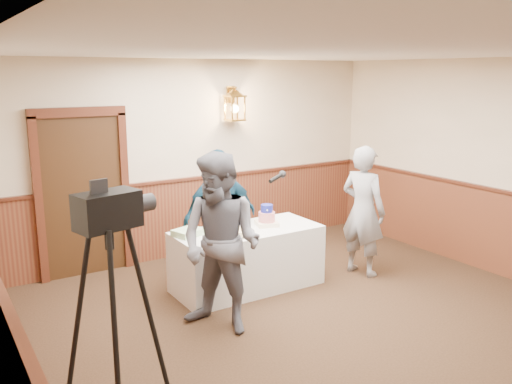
{
  "coord_description": "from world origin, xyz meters",
  "views": [
    {
      "loc": [
        -3.34,
        -3.51,
        2.61
      ],
      "look_at": [
        -0.06,
        1.7,
        1.25
      ],
      "focal_mm": 38.0,
      "sensor_mm": 36.0,
      "label": 1
    }
  ],
  "objects_px": {
    "display_table": "(247,258)",
    "tiered_cake": "(267,217)",
    "interviewer": "(221,244)",
    "sheet_cake_yellow": "(230,234)",
    "sheet_cake_green": "(188,232)",
    "baker": "(363,211)",
    "tv_camera_rig": "(115,323)",
    "assistant_p": "(220,216)"
  },
  "relations": [
    {
      "from": "tiered_cake",
      "to": "sheet_cake_green",
      "type": "height_order",
      "value": "tiered_cake"
    },
    {
      "from": "display_table",
      "to": "sheet_cake_green",
      "type": "xyz_separation_m",
      "value": [
        -0.72,
        0.15,
        0.41
      ]
    },
    {
      "from": "tiered_cake",
      "to": "baker",
      "type": "height_order",
      "value": "baker"
    },
    {
      "from": "baker",
      "to": "assistant_p",
      "type": "height_order",
      "value": "baker"
    },
    {
      "from": "tiered_cake",
      "to": "tv_camera_rig",
      "type": "xyz_separation_m",
      "value": [
        -2.49,
        -1.75,
        -0.05
      ]
    },
    {
      "from": "sheet_cake_green",
      "to": "interviewer",
      "type": "distance_m",
      "value": 0.98
    },
    {
      "from": "baker",
      "to": "tiered_cake",
      "type": "bearing_deg",
      "value": 57.33
    },
    {
      "from": "sheet_cake_green",
      "to": "baker",
      "type": "relative_size",
      "value": 0.19
    },
    {
      "from": "sheet_cake_green",
      "to": "sheet_cake_yellow",
      "type": "bearing_deg",
      "value": -37.16
    },
    {
      "from": "interviewer",
      "to": "tv_camera_rig",
      "type": "distance_m",
      "value": 1.68
    },
    {
      "from": "display_table",
      "to": "sheet_cake_green",
      "type": "bearing_deg",
      "value": 168.52
    },
    {
      "from": "sheet_cake_green",
      "to": "tiered_cake",
      "type": "bearing_deg",
      "value": -7.51
    },
    {
      "from": "baker",
      "to": "assistant_p",
      "type": "xyz_separation_m",
      "value": [
        -1.69,
        0.76,
        -0.01
      ]
    },
    {
      "from": "assistant_p",
      "to": "tv_camera_rig",
      "type": "distance_m",
      "value": 2.93
    },
    {
      "from": "interviewer",
      "to": "baker",
      "type": "distance_m",
      "value": 2.37
    },
    {
      "from": "baker",
      "to": "sheet_cake_green",
      "type": "bearing_deg",
      "value": 61.95
    },
    {
      "from": "display_table",
      "to": "interviewer",
      "type": "distance_m",
      "value": 1.27
    },
    {
      "from": "tiered_cake",
      "to": "baker",
      "type": "distance_m",
      "value": 1.3
    },
    {
      "from": "display_table",
      "to": "tiered_cake",
      "type": "distance_m",
      "value": 0.56
    },
    {
      "from": "baker",
      "to": "display_table",
      "type": "bearing_deg",
      "value": 61.06
    },
    {
      "from": "display_table",
      "to": "tiered_cake",
      "type": "xyz_separation_m",
      "value": [
        0.29,
        0.01,
        0.48
      ]
    },
    {
      "from": "sheet_cake_yellow",
      "to": "baker",
      "type": "relative_size",
      "value": 0.2
    },
    {
      "from": "display_table",
      "to": "tiered_cake",
      "type": "relative_size",
      "value": 5.58
    },
    {
      "from": "display_table",
      "to": "sheet_cake_yellow",
      "type": "bearing_deg",
      "value": -154.18
    },
    {
      "from": "sheet_cake_green",
      "to": "tv_camera_rig",
      "type": "xyz_separation_m",
      "value": [
        -1.48,
        -1.88,
        0.02
      ]
    },
    {
      "from": "sheet_cake_yellow",
      "to": "assistant_p",
      "type": "height_order",
      "value": "assistant_p"
    },
    {
      "from": "tiered_cake",
      "to": "sheet_cake_yellow",
      "type": "height_order",
      "value": "tiered_cake"
    },
    {
      "from": "interviewer",
      "to": "display_table",
      "type": "bearing_deg",
      "value": 105.72
    },
    {
      "from": "display_table",
      "to": "baker",
      "type": "relative_size",
      "value": 1.05
    },
    {
      "from": "tiered_cake",
      "to": "tv_camera_rig",
      "type": "height_order",
      "value": "tv_camera_rig"
    },
    {
      "from": "baker",
      "to": "tv_camera_rig",
      "type": "xyz_separation_m",
      "value": [
        -3.73,
        -1.35,
        -0.05
      ]
    },
    {
      "from": "sheet_cake_green",
      "to": "tv_camera_rig",
      "type": "relative_size",
      "value": 0.18
    },
    {
      "from": "display_table",
      "to": "sheet_cake_green",
      "type": "relative_size",
      "value": 5.6
    },
    {
      "from": "sheet_cake_yellow",
      "to": "interviewer",
      "type": "xyz_separation_m",
      "value": [
        -0.48,
        -0.66,
        0.14
      ]
    },
    {
      "from": "display_table",
      "to": "tv_camera_rig",
      "type": "bearing_deg",
      "value": -141.68
    },
    {
      "from": "display_table",
      "to": "sheet_cake_green",
      "type": "height_order",
      "value": "sheet_cake_green"
    },
    {
      "from": "baker",
      "to": "sheet_cake_yellow",
      "type": "bearing_deg",
      "value": 68.16
    },
    {
      "from": "interviewer",
      "to": "tv_camera_rig",
      "type": "bearing_deg",
      "value": -86.44
    },
    {
      "from": "display_table",
      "to": "sheet_cake_yellow",
      "type": "relative_size",
      "value": 5.25
    },
    {
      "from": "sheet_cake_green",
      "to": "interviewer",
      "type": "bearing_deg",
      "value": -94.95
    },
    {
      "from": "interviewer",
      "to": "sheet_cake_yellow",
      "type": "bearing_deg",
      "value": 114.18
    },
    {
      "from": "sheet_cake_yellow",
      "to": "sheet_cake_green",
      "type": "bearing_deg",
      "value": 142.84
    }
  ]
}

